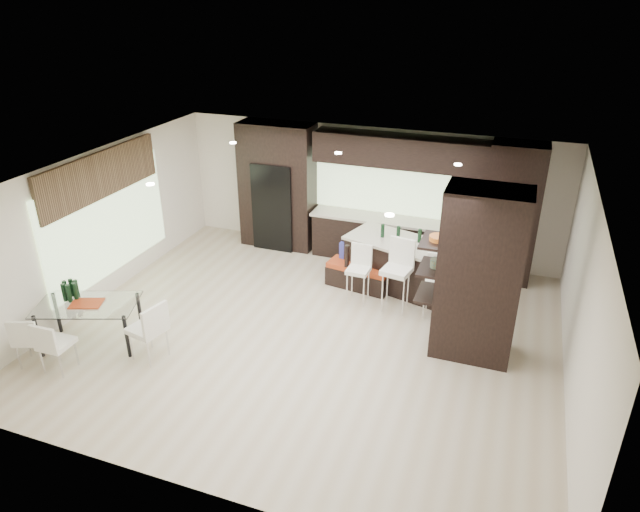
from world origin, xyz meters
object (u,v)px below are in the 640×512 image
at_px(floor_vase, 453,319).
at_px(chair_far, 32,341).
at_px(bench, 359,276).
at_px(kitchen_island, 406,266).
at_px(stool_right, 436,292).
at_px(chair_near, 57,347).
at_px(stool_mid, 396,283).
at_px(stool_left, 358,280).
at_px(dining_table, 91,324).
at_px(chair_end, 148,332).

xyz_separation_m(floor_vase, chair_far, (-5.91, -2.43, -0.23)).
distance_m(bench, floor_vase, 2.55).
height_order(bench, floor_vase, floor_vase).
distance_m(kitchen_island, stool_right, 1.06).
bearing_deg(floor_vase, stool_right, 111.80).
distance_m(kitchen_island, chair_near, 6.08).
xyz_separation_m(stool_mid, chair_far, (-4.79, -3.45, -0.13)).
bearing_deg(stool_left, chair_near, -134.31).
distance_m(stool_mid, stool_right, 0.71).
height_order(floor_vase, chair_near, floor_vase).
height_order(kitchen_island, stool_mid, stool_mid).
distance_m(stool_right, bench, 1.64).
bearing_deg(kitchen_island, chair_near, -119.21).
bearing_deg(stool_right, chair_far, -154.76).
distance_m(stool_right, dining_table, 5.73).
relative_size(bench, floor_vase, 0.97).
bearing_deg(chair_near, stool_mid, 37.30).
height_order(chair_near, chair_end, chair_end).
distance_m(stool_left, stool_right, 1.40).
bearing_deg(bench, stool_right, -10.37).
bearing_deg(dining_table, bench, 23.57).
relative_size(kitchen_island, floor_vase, 1.82).
bearing_deg(chair_end, bench, -23.22).
height_order(stool_right, dining_table, stool_right).
bearing_deg(stool_left, stool_mid, -1.62).
distance_m(kitchen_island, chair_end, 4.80).
bearing_deg(stool_right, chair_near, -152.34).
height_order(kitchen_island, chair_end, kitchen_island).
height_order(dining_table, chair_end, chair_end).
xyz_separation_m(stool_left, chair_end, (-2.53, -2.77, 0.02)).
height_order(stool_left, chair_end, chair_end).
xyz_separation_m(stool_right, chair_far, (-5.49, -3.49, -0.06)).
height_order(stool_mid, chair_far, stool_mid).
height_order(stool_left, stool_right, stool_right).
distance_m(kitchen_island, chair_far, 6.42).
bearing_deg(stool_left, chair_far, -137.87).
relative_size(stool_mid, dining_table, 0.69).
xyz_separation_m(chair_near, chair_far, (-0.48, 0.00, -0.01)).
bearing_deg(bench, kitchen_island, 25.66).
height_order(stool_mid, bench, stool_mid).
relative_size(kitchen_island, stool_left, 2.61).
bearing_deg(chair_far, stool_mid, 14.64).
relative_size(stool_right, chair_end, 1.00).
bearing_deg(floor_vase, dining_table, -162.52).
distance_m(stool_left, bench, 0.58).
bearing_deg(kitchen_island, stool_mid, -73.98).
relative_size(dining_table, chair_end, 1.69).
relative_size(stool_right, dining_table, 0.59).
xyz_separation_m(dining_table, chair_end, (1.09, 0.00, 0.08)).
distance_m(stool_mid, chair_end, 4.23).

